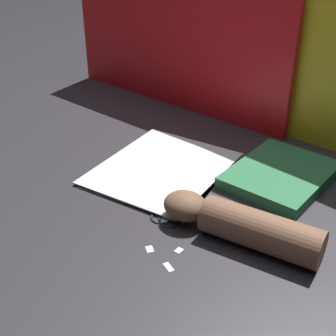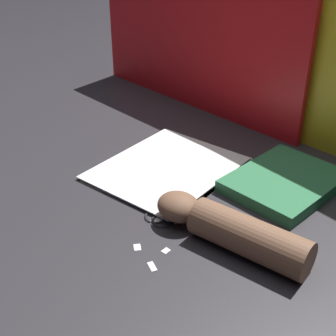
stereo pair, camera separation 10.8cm
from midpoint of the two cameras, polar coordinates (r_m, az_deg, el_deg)
ground_plane at (r=1.12m, az=-2.14°, el=-2.41°), size 6.00×6.00×0.00m
backdrop_panel_left at (r=1.52m, az=-1.39°, el=14.65°), size 0.82×0.11×0.39m
backdrop_panel_center at (r=1.38m, az=7.82°, el=13.78°), size 0.76×0.09×0.44m
paper_stack at (r=1.19m, az=-3.04°, el=-0.13°), size 0.32×0.37×0.01m
book_closed at (r=1.16m, az=11.02°, el=-0.91°), size 0.23×0.29×0.03m
scissors at (r=1.02m, az=-2.51°, el=-5.55°), size 0.09×0.16×0.01m
hand_forearm at (r=0.94m, az=5.73°, el=-6.99°), size 0.34×0.10×0.08m
paper_scrap_near at (r=0.94m, az=-5.59°, el=-9.92°), size 0.02×0.02×0.00m
paper_scrap_mid at (r=0.90m, az=-3.45°, el=-12.08°), size 0.03×0.02×0.00m
paper_scrap_far at (r=0.93m, az=-2.02°, el=-10.10°), size 0.01×0.02×0.00m
paper_scrap_side at (r=1.01m, az=-3.73°, el=-6.59°), size 0.02×0.03×0.00m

